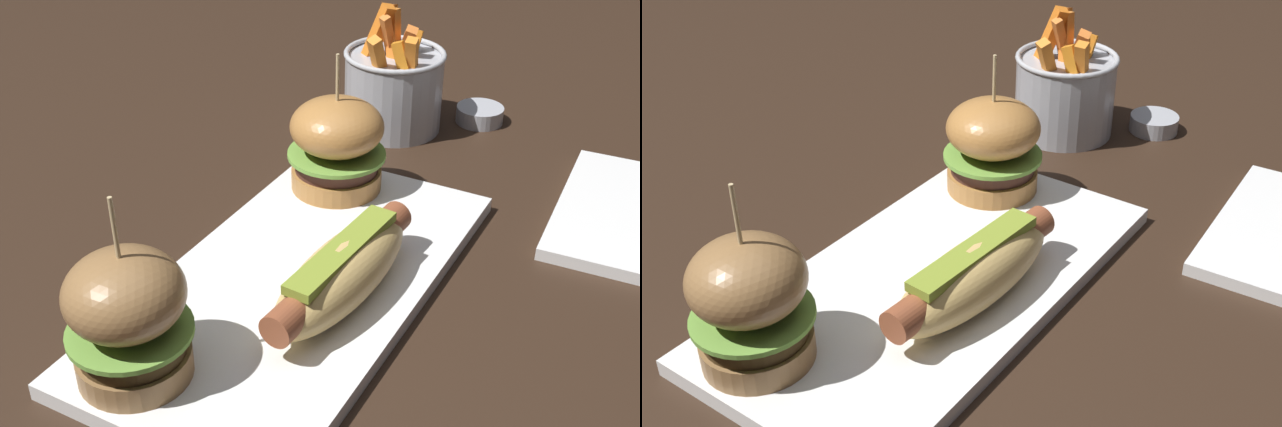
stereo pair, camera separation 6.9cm
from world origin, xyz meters
The scene contains 7 objects.
ground_plane centered at (0.00, 0.00, 0.00)m, with size 3.00×3.00×0.00m, color black.
platter_main centered at (0.00, 0.00, 0.01)m, with size 0.40×0.20×0.01m, color white.
hot_dog centered at (-0.01, -0.05, 0.04)m, with size 0.19×0.07×0.05m.
slider_left centered at (-0.15, 0.04, 0.06)m, with size 0.09×0.09×0.14m.
slider_right centered at (0.15, 0.04, 0.06)m, with size 0.09×0.09×0.14m.
fries_bucket centered at (0.33, 0.06, 0.05)m, with size 0.12×0.11×0.15m.
sauce_ramekin centered at (0.39, -0.02, 0.01)m, with size 0.05×0.05×0.02m.
Camera 2 is at (-0.44, -0.34, 0.42)m, focal length 46.20 mm.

